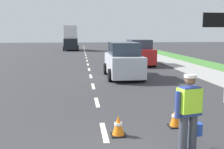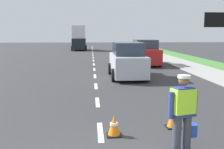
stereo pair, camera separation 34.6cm
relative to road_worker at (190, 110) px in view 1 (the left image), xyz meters
The scene contains 10 objects.
ground_plane 19.75m from the road_worker, 94.84° to the left, with size 96.00×96.00×0.00m, color #333335.
sidewalk_right 10.32m from the road_worker, 57.41° to the left, with size 2.40×72.00×0.14m, color #9E9E99.
lane_center_line 23.94m from the road_worker, 93.99° to the left, with size 0.14×46.40×0.01m.
road_worker is the anchor object (origin of this frame).
lane_direction_sign 4.93m from the road_worker, 54.65° to the left, with size 1.16×0.11×3.20m.
traffic_cone_near 1.86m from the road_worker, 140.51° to the left, with size 0.36×0.36×0.52m.
traffic_cone_far 1.72m from the road_worker, 79.78° to the left, with size 0.36×0.36×0.53m.
delivery_truck 34.79m from the road_worker, 95.94° to the left, with size 2.16×4.60×3.54m.
car_outgoing_ahead 9.83m from the road_worker, 88.99° to the left, with size 2.00×4.19×1.99m.
car_parked_far 15.90m from the road_worker, 81.53° to the left, with size 2.10×4.10×2.00m.
Camera 1 is at (-0.56, -3.84, 2.50)m, focal length 43.20 mm.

